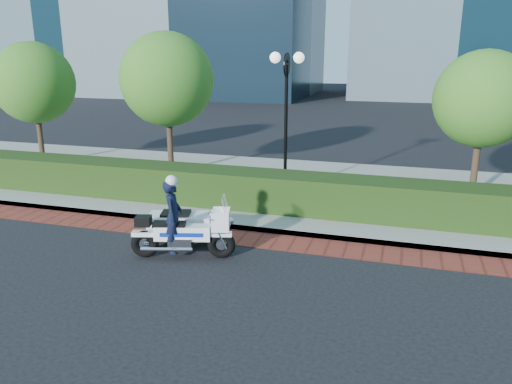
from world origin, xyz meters
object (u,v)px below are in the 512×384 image
(lamppost, at_px, (286,101))
(tree_c, at_px, (483,99))
(tree_a, at_px, (34,83))
(police_motorcycle, at_px, (181,225))
(tree_b, at_px, (167,80))

(lamppost, distance_m, tree_c, 5.65)
(tree_a, xyz_separation_m, police_motorcycle, (8.78, -6.18, -2.58))
(tree_b, xyz_separation_m, police_motorcycle, (3.28, -6.18, -2.79))
(tree_c, bearing_deg, police_motorcycle, -137.39)
(tree_c, xyz_separation_m, police_motorcycle, (-6.72, -6.18, -2.41))
(tree_a, height_order, tree_c, tree_a)
(tree_a, bearing_deg, tree_b, 0.00)
(lamppost, relative_size, tree_c, 0.98)
(tree_a, relative_size, tree_b, 0.94)
(tree_a, xyz_separation_m, tree_b, (5.50, 0.00, 0.21))
(tree_b, relative_size, tree_c, 1.14)
(tree_a, distance_m, police_motorcycle, 11.05)
(lamppost, height_order, tree_b, tree_b)
(tree_b, distance_m, tree_c, 10.01)
(lamppost, xyz_separation_m, tree_b, (-4.50, 1.30, 0.48))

